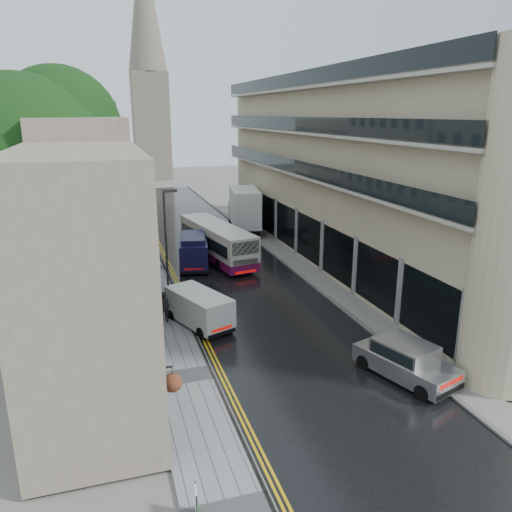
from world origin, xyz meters
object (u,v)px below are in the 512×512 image
pedestrian (164,307)px  estate_sign (196,504)px  lamp_post_near (167,254)px  tree_near (27,198)px  lamp_post_far (143,204)px  tree_far (53,181)px  white_van (201,321)px  navy_van (181,257)px  silver_hatchback (423,381)px  white_lorry (234,214)px  cream_bus (219,252)px

pedestrian → estate_sign: bearing=86.4°
pedestrian → lamp_post_near: 2.95m
tree_near → lamp_post_far: tree_near is taller
tree_far → white_van: size_ratio=2.87×
navy_van → lamp_post_far: bearing=113.6°
tree_far → estate_sign: size_ratio=13.17×
white_van → pedestrian: 2.97m
silver_hatchback → navy_van: navy_van is taller
pedestrian → silver_hatchback: bearing=129.8°
white_lorry → silver_hatchback: size_ratio=1.82×
white_van → lamp_post_near: size_ratio=0.61×
tree_far → white_lorry: 15.97m
white_lorry → lamp_post_near: (-8.48, -17.37, 1.51)m
lamp_post_far → pedestrian: bearing=-91.4°
silver_hatchback → white_van: (-7.49, 8.34, 0.13)m
tree_near → lamp_post_far: bearing=62.4°
estate_sign → white_van: bearing=85.2°
cream_bus → silver_hatchback: bearing=-88.9°
pedestrian → estate_sign: pedestrian is taller
silver_hatchback → tree_far: bearing=101.7°
lamp_post_near → estate_sign: 15.82m
white_van → navy_van: (0.72, 11.17, 0.32)m
pedestrian → tree_near: bearing=-23.8°
silver_hatchback → lamp_post_far: lamp_post_far is taller
tree_near → white_van: bearing=-33.4°
white_lorry → pedestrian: bearing=-106.3°
tree_near → white_lorry: bearing=45.1°
white_lorry → navy_van: (-6.61, -9.84, -0.87)m
lamp_post_near → estate_sign: bearing=-106.0°
lamp_post_far → cream_bus: bearing=-59.1°
navy_van → lamp_post_far: 8.41m
silver_hatchback → tree_near: bearing=120.6°
cream_bus → pedestrian: bearing=-131.3°
pedestrian → lamp_post_near: size_ratio=0.25×
tree_near → navy_van: tree_near is taller
white_lorry → estate_sign: size_ratio=8.76×
tree_near → estate_sign: size_ratio=14.68×
cream_bus → tree_near: bearing=-164.7°
pedestrian → lamp_post_near: bearing=-111.8°
white_lorry → navy_van: white_lorry is taller
tree_near → lamp_post_near: bearing=-14.1°
tree_near → white_lorry: (15.53, 15.59, -4.75)m
cream_bus → lamp_post_far: 9.49m
silver_hatchback → pedestrian: 14.15m
navy_van → pedestrian: 8.97m
white_lorry → tree_near: bearing=-125.5°
tree_near → lamp_post_near: 7.96m
white_lorry → lamp_post_near: size_ratio=1.16×
tree_near → white_van: (8.20, -5.41, -5.94)m
tree_far → lamp_post_far: tree_far is taller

